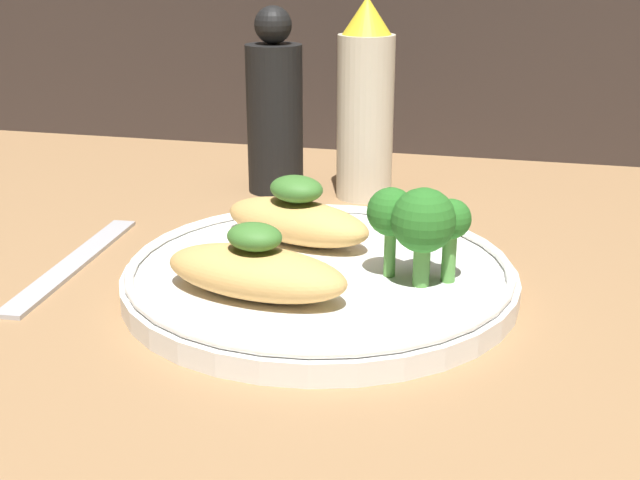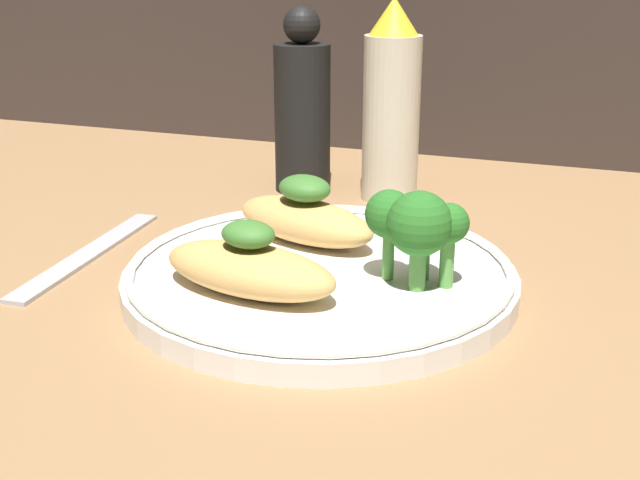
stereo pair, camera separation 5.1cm
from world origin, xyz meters
The scene contains 8 objects.
ground_plane centered at (0.00, 0.00, -0.50)cm, with size 180.00×180.00×1.00cm, color #936D47.
plate centered at (0.00, 0.00, 0.99)cm, with size 25.30×25.30×2.00cm.
grilled_meat_front centered at (-2.71, -4.87, 3.02)cm, with size 12.21×6.84×4.47cm.
grilled_meat_middle centered at (-2.86, 4.73, 3.16)cm, with size 12.26×8.09×4.74cm.
broccoli_bunch centered at (6.33, -0.43, 5.36)cm, with size 6.41×4.88×6.16cm.
sauce_bottle centered at (-1.27, 21.28, 8.24)cm, with size 4.90×4.90×17.22cm.
pepper_grinder centered at (-9.45, 21.28, 7.33)cm, with size 5.00×5.00×16.35cm.
fork centered at (-17.74, -0.08, 0.30)cm, with size 3.15×18.08×0.60cm.
Camera 1 is at (11.56, -46.45, 20.71)cm, focal length 45.00 mm.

